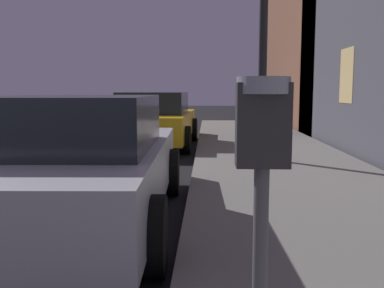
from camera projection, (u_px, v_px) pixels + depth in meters
parking_meter at (262, 171)px, 1.57m from camera, size 0.19×0.19×1.39m
car_silver at (79, 162)px, 4.75m from camera, size 2.16×4.44×1.43m
car_yellow_cab at (155, 120)px, 11.50m from camera, size 2.19×4.48×1.43m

